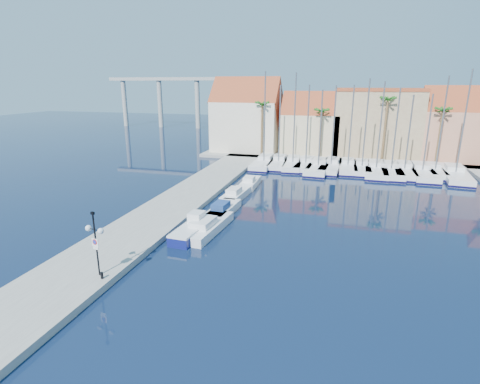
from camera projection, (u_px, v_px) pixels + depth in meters
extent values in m
plane|color=black|center=(214.00, 275.00, 25.86)|extent=(260.00, 260.00, 0.00)
cube|color=gray|center=(178.00, 203.00, 40.61)|extent=(6.00, 77.00, 0.50)
cube|color=gray|center=(355.00, 155.00, 67.57)|extent=(54.00, 16.00, 0.50)
cylinder|color=black|center=(96.00, 244.00, 24.29)|extent=(0.11, 0.11, 4.46)
cylinder|color=black|center=(91.00, 229.00, 24.13)|extent=(0.56, 0.17, 0.06)
cylinder|color=black|center=(98.00, 230.00, 23.88)|extent=(0.56, 0.17, 0.06)
sphere|color=white|center=(88.00, 228.00, 24.26)|extent=(0.40, 0.40, 0.40)
sphere|color=white|center=(101.00, 231.00, 23.76)|extent=(0.40, 0.40, 0.40)
cube|color=black|center=(93.00, 213.00, 23.70)|extent=(0.27, 0.18, 0.18)
cube|color=white|center=(95.00, 243.00, 24.20)|extent=(0.55, 0.15, 0.56)
cylinder|color=red|center=(95.00, 242.00, 24.16)|extent=(0.37, 0.10, 0.38)
cylinder|color=#1933A5|center=(95.00, 242.00, 24.15)|extent=(0.26, 0.07, 0.27)
cube|color=white|center=(96.00, 248.00, 24.31)|extent=(0.44, 0.13, 0.16)
cylinder|color=black|center=(102.00, 275.00, 24.37)|extent=(0.18, 0.18, 0.45)
cube|color=navy|center=(191.00, 232.00, 32.31)|extent=(2.12, 5.45, 0.80)
cube|color=white|center=(191.00, 227.00, 32.17)|extent=(2.12, 5.45, 0.18)
cube|color=white|center=(197.00, 217.00, 33.00)|extent=(1.25, 1.50, 0.98)
cube|color=white|center=(207.00, 227.00, 33.45)|extent=(2.87, 7.41, 0.80)
cube|color=white|center=(203.00, 222.00, 32.60)|extent=(1.82, 2.66, 0.60)
cube|color=white|center=(223.00, 210.00, 37.87)|extent=(2.23, 6.05, 0.80)
cube|color=navy|center=(221.00, 205.00, 37.13)|extent=(1.45, 2.15, 0.60)
cube|color=white|center=(236.00, 195.00, 42.94)|extent=(2.21, 5.83, 0.80)
cube|color=white|center=(234.00, 191.00, 42.23)|extent=(1.41, 2.08, 0.60)
cube|color=white|center=(250.00, 183.00, 48.11)|extent=(1.94, 5.63, 0.80)
cube|color=white|center=(249.00, 179.00, 47.40)|extent=(1.31, 1.99, 0.60)
cube|color=white|center=(265.00, 163.00, 59.96)|extent=(2.88, 10.85, 1.00)
cube|color=#0E0B3B|center=(265.00, 165.00, 60.05)|extent=(2.94, 10.91, 0.28)
cube|color=white|center=(266.00, 157.00, 60.74)|extent=(1.99, 3.26, 0.60)
cylinder|color=slate|center=(265.00, 117.00, 57.43)|extent=(0.20, 0.20, 13.52)
cube|color=white|center=(279.00, 163.00, 59.77)|extent=(2.74, 9.67, 1.00)
cube|color=#0E0B3B|center=(279.00, 165.00, 59.86)|extent=(2.80, 9.73, 0.28)
cube|color=white|center=(280.00, 157.00, 60.44)|extent=(1.82, 2.93, 0.60)
cylinder|color=slate|center=(280.00, 124.00, 57.57)|extent=(0.20, 0.20, 11.53)
cube|color=white|center=(293.00, 164.00, 58.92)|extent=(3.32, 10.29, 1.00)
cube|color=#0E0B3B|center=(293.00, 166.00, 59.01)|extent=(3.39, 10.36, 0.28)
cube|color=white|center=(294.00, 158.00, 59.65)|extent=(2.05, 3.16, 0.60)
cylinder|color=slate|center=(295.00, 119.00, 56.45)|extent=(0.20, 0.20, 13.31)
cube|color=white|center=(306.00, 165.00, 58.36)|extent=(3.12, 9.68, 1.00)
cube|color=#0E0B3B|center=(306.00, 167.00, 58.45)|extent=(3.18, 9.74, 0.28)
cube|color=white|center=(307.00, 159.00, 59.00)|extent=(1.92, 2.97, 0.60)
cylinder|color=slate|center=(308.00, 125.00, 56.17)|extent=(0.20, 0.20, 11.58)
cube|color=white|center=(319.00, 167.00, 56.99)|extent=(3.59, 11.69, 1.00)
cube|color=#0E0B3B|center=(319.00, 169.00, 57.08)|extent=(3.65, 11.75, 0.28)
cube|color=white|center=(320.00, 160.00, 57.82)|extent=(2.28, 3.57, 0.60)
cylinder|color=slate|center=(321.00, 128.00, 54.80)|extent=(0.20, 0.20, 10.91)
cube|color=white|center=(331.00, 166.00, 57.43)|extent=(3.58, 10.79, 1.00)
cube|color=#0E0B3B|center=(331.00, 168.00, 57.52)|extent=(3.65, 10.85, 0.28)
cube|color=white|center=(333.00, 160.00, 58.17)|extent=(2.17, 3.32, 0.60)
cylinder|color=slate|center=(334.00, 126.00, 55.21)|extent=(0.20, 0.20, 11.50)
cube|color=white|center=(348.00, 167.00, 56.98)|extent=(2.86, 9.88, 1.00)
cube|color=#0E0B3B|center=(347.00, 169.00, 57.07)|extent=(2.92, 9.94, 0.28)
cube|color=white|center=(348.00, 161.00, 57.67)|extent=(1.88, 3.00, 0.60)
cylinder|color=slate|center=(351.00, 126.00, 54.77)|extent=(0.20, 0.20, 11.56)
cube|color=white|center=(362.00, 168.00, 56.18)|extent=(2.48, 9.26, 1.00)
cube|color=#0E0B3B|center=(361.00, 170.00, 56.27)|extent=(2.54, 9.32, 0.28)
cube|color=white|center=(362.00, 162.00, 56.81)|extent=(1.71, 2.79, 0.60)
cylinder|color=slate|center=(366.00, 123.00, 53.87)|extent=(0.20, 0.20, 12.44)
cube|color=white|center=(376.00, 170.00, 55.24)|extent=(3.51, 11.84, 1.00)
cube|color=#0E0B3B|center=(376.00, 172.00, 55.33)|extent=(3.58, 11.90, 0.28)
cube|color=white|center=(376.00, 163.00, 56.08)|extent=(2.27, 3.60, 0.60)
cylinder|color=slate|center=(381.00, 126.00, 52.88)|extent=(0.20, 0.20, 12.05)
cube|color=white|center=(391.00, 171.00, 54.45)|extent=(2.86, 10.95, 1.00)
cube|color=#0E0B3B|center=(390.00, 173.00, 54.54)|extent=(2.92, 11.01, 0.28)
cube|color=white|center=(390.00, 164.00, 55.24)|extent=(2.00, 3.29, 0.60)
cylinder|color=slate|center=(396.00, 129.00, 52.24)|extent=(0.20, 0.20, 11.21)
cube|color=white|center=(404.00, 171.00, 54.52)|extent=(3.28, 10.98, 1.00)
cube|color=#0E0B3B|center=(404.00, 173.00, 54.61)|extent=(3.34, 11.04, 0.28)
cube|color=white|center=(404.00, 164.00, 55.29)|extent=(2.11, 3.34, 0.60)
cylinder|color=slate|center=(409.00, 132.00, 52.45)|extent=(0.20, 0.20, 10.28)
cube|color=white|center=(421.00, 172.00, 53.67)|extent=(3.07, 11.76, 1.00)
cube|color=#0E0B3B|center=(421.00, 174.00, 53.76)|extent=(3.13, 11.82, 0.28)
cube|color=white|center=(421.00, 165.00, 54.53)|extent=(2.14, 3.53, 0.60)
cylinder|color=slate|center=(428.00, 133.00, 51.53)|extent=(0.20, 0.20, 10.43)
cube|color=white|center=(434.00, 172.00, 53.99)|extent=(2.32, 8.40, 1.00)
cube|color=#0E0B3B|center=(434.00, 174.00, 54.07)|extent=(2.38, 8.46, 0.28)
cube|color=white|center=(434.00, 165.00, 54.54)|extent=(1.57, 2.54, 0.60)
cylinder|color=slate|center=(442.00, 124.00, 51.67)|extent=(0.20, 0.20, 12.77)
cube|color=white|center=(455.00, 174.00, 52.36)|extent=(4.09, 12.16, 1.00)
cube|color=#0E0B3B|center=(454.00, 177.00, 52.45)|extent=(4.16, 12.22, 0.28)
cube|color=white|center=(454.00, 167.00, 53.21)|extent=(2.47, 3.75, 0.60)
cylinder|color=slate|center=(464.00, 122.00, 49.79)|extent=(0.20, 0.20, 13.58)
cube|color=beige|center=(247.00, 126.00, 70.51)|extent=(12.00, 9.00, 9.00)
cube|color=#954320|center=(247.00, 102.00, 69.25)|extent=(12.30, 9.00, 9.00)
cube|color=beige|center=(311.00, 134.00, 67.67)|extent=(10.00, 8.00, 7.00)
cube|color=#954320|center=(312.00, 114.00, 66.70)|extent=(10.30, 8.00, 8.00)
cube|color=tan|center=(376.00, 124.00, 65.18)|extent=(14.00, 10.00, 11.00)
cube|color=#954320|center=(379.00, 90.00, 63.58)|extent=(14.20, 10.20, 0.50)
cube|color=tan|center=(452.00, 136.00, 61.57)|extent=(10.00, 8.00, 8.00)
cube|color=#954320|center=(456.00, 111.00, 60.45)|extent=(10.30, 8.00, 8.00)
cylinder|color=brown|center=(262.00, 130.00, 64.85)|extent=(0.36, 0.36, 9.00)
sphere|color=#1F5F1B|center=(262.00, 104.00, 63.63)|extent=(2.60, 2.60, 2.60)
cylinder|color=brown|center=(320.00, 135.00, 62.39)|extent=(0.36, 0.36, 8.00)
sphere|color=#1F5F1B|center=(322.00, 111.00, 61.32)|extent=(2.60, 2.60, 2.60)
cylinder|color=brown|center=(385.00, 131.00, 59.52)|extent=(0.36, 0.36, 10.00)
sphere|color=#1F5F1B|center=(388.00, 99.00, 58.16)|extent=(2.60, 2.60, 2.60)
cylinder|color=brown|center=(439.00, 137.00, 57.65)|extent=(0.36, 0.36, 8.50)
sphere|color=#1F5F1B|center=(443.00, 110.00, 56.51)|extent=(2.60, 2.60, 2.60)
cube|color=#9E9E99|center=(184.00, 79.00, 107.61)|extent=(48.00, 2.20, 0.90)
cylinder|color=#9E9E99|center=(125.00, 103.00, 114.76)|extent=(1.40, 1.40, 14.00)
cylinder|color=#9E9E99|center=(160.00, 103.00, 111.65)|extent=(1.40, 1.40, 14.00)
cylinder|color=#9E9E99|center=(198.00, 104.00, 108.53)|extent=(1.40, 1.40, 14.00)
cylinder|color=#9E9E99|center=(237.00, 105.00, 105.42)|extent=(1.40, 1.40, 14.00)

